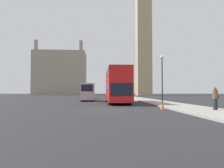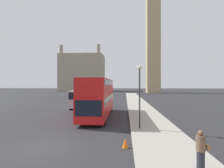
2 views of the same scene
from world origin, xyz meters
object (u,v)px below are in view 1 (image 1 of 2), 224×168
red_double_decker_bus (117,85)px  white_van (88,92)px  pedestrian (215,98)px  street_lamp (162,72)px  parked_sedan (89,95)px  clock_tower (143,0)px

red_double_decker_bus → white_van: red_double_decker_bus is taller
white_van → pedestrian: white_van is taller
white_van → red_double_decker_bus: bearing=-59.8°
white_van → street_lamp: size_ratio=1.07×
street_lamp → parked_sedan: (-8.58, 25.42, -2.84)m
white_van → parked_sedan: 12.90m
white_van → parked_sedan: (-0.36, 12.87, -0.77)m
street_lamp → white_van: bearing=123.2°
clock_tower → red_double_decker_bus: clock_tower is taller
street_lamp → parked_sedan: bearing=108.7°
clock_tower → pedestrian: clock_tower is taller
clock_tower → pedestrian: (-9.19, -69.87, -37.25)m
pedestrian → clock_tower: bearing=82.5°
clock_tower → street_lamp: (-11.11, -63.18, -34.70)m
clock_tower → street_lamp: clock_tower is taller
clock_tower → white_van: 65.49m
red_double_decker_bus → street_lamp: bearing=-53.3°
white_van → pedestrian: size_ratio=3.28×
clock_tower → red_double_decker_bus: (-15.28, -57.59, -35.85)m
white_van → parked_sedan: white_van is taller
clock_tower → white_van: (-19.33, -50.64, -36.76)m
pedestrian → street_lamp: bearing=106.0°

